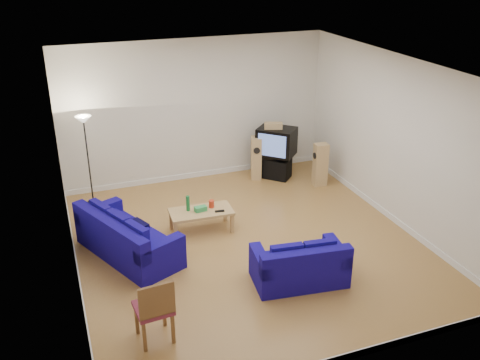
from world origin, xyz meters
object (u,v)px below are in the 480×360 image
object	(u,v)px
tv_stand	(273,167)
television	(276,142)
sofa_three_seat	(126,241)
coffee_table	(201,213)
sofa_loveseat	(300,267)

from	to	relation	value
tv_stand	television	distance (m)	0.64
sofa_three_seat	coffee_table	size ratio (longest dim) A/B	1.88
sofa_loveseat	tv_stand	distance (m)	4.26
tv_stand	sofa_loveseat	bearing A→B (deg)	-63.10
sofa_loveseat	television	world-z (taller)	television
sofa_loveseat	coffee_table	bearing A→B (deg)	121.63
tv_stand	sofa_three_seat	bearing A→B (deg)	-104.23
sofa_three_seat	sofa_loveseat	size ratio (longest dim) A/B	1.46
coffee_table	tv_stand	distance (m)	2.98
sofa_loveseat	coffee_table	xyz separation A→B (m)	(-1.00, 2.17, 0.10)
television	sofa_loveseat	bearing A→B (deg)	-64.98
sofa_three_seat	tv_stand	distance (m)	4.42
sofa_loveseat	television	bearing A→B (deg)	78.30
sofa_three_seat	sofa_loveseat	xyz separation A→B (m)	(2.48, -1.78, -0.02)
sofa_three_seat	coffee_table	xyz separation A→B (m)	(1.48, 0.39, 0.07)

